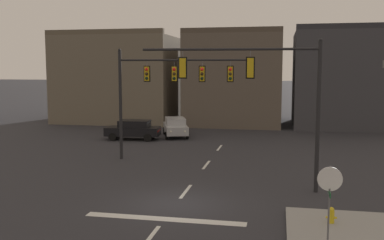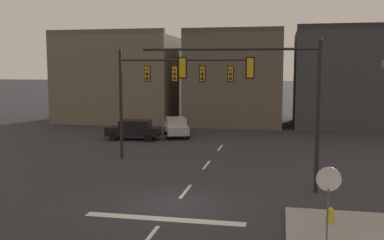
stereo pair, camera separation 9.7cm
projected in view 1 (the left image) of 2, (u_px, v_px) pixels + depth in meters
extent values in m
plane|color=#2B2B30|center=(176.00, 204.00, 19.23)|extent=(400.00, 400.00, 0.00)
cube|color=silver|center=(164.00, 219.00, 17.28)|extent=(6.40, 0.50, 0.01)
cube|color=silver|center=(150.00, 238.00, 15.33)|extent=(0.16, 2.40, 0.01)
cube|color=silver|center=(186.00, 191.00, 21.18)|extent=(0.16, 2.40, 0.01)
cube|color=silver|center=(206.00, 165.00, 27.03)|extent=(0.16, 2.40, 0.01)
cube|color=silver|center=(220.00, 148.00, 32.87)|extent=(0.16, 2.40, 0.01)
cylinder|color=black|center=(318.00, 118.00, 20.66)|extent=(0.20, 0.20, 7.07)
cylinder|color=black|center=(230.00, 49.00, 20.69)|extent=(8.22, 0.95, 0.12)
sphere|color=black|center=(321.00, 40.00, 20.25)|extent=(0.18, 0.18, 0.18)
cylinder|color=#56565B|center=(250.00, 54.00, 20.62)|extent=(0.03, 0.03, 0.35)
cube|color=gold|center=(250.00, 68.00, 20.70)|extent=(0.32, 0.27, 0.90)
sphere|color=red|center=(250.00, 62.00, 20.79)|extent=(0.20, 0.20, 0.20)
sphere|color=#2D2314|center=(250.00, 68.00, 20.82)|extent=(0.20, 0.20, 0.20)
sphere|color=black|center=(250.00, 74.00, 20.86)|extent=(0.20, 0.20, 0.20)
cube|color=black|center=(250.00, 68.00, 20.68)|extent=(0.42, 0.07, 1.02)
cylinder|color=#56565B|center=(183.00, 54.00, 20.92)|extent=(0.03, 0.03, 0.35)
cube|color=gold|center=(183.00, 68.00, 21.00)|extent=(0.32, 0.27, 0.90)
sphere|color=red|center=(183.00, 62.00, 21.09)|extent=(0.20, 0.20, 0.20)
sphere|color=#2D2314|center=(183.00, 68.00, 21.12)|extent=(0.20, 0.20, 0.20)
sphere|color=black|center=(183.00, 74.00, 21.16)|extent=(0.20, 0.20, 0.20)
cube|color=black|center=(183.00, 68.00, 20.98)|extent=(0.42, 0.07, 1.02)
cylinder|color=black|center=(121.00, 105.00, 28.47)|extent=(0.20, 0.20, 6.95)
cylinder|color=black|center=(183.00, 60.00, 27.72)|extent=(8.03, 0.86, 0.12)
sphere|color=black|center=(119.00, 50.00, 28.06)|extent=(0.18, 0.18, 0.18)
cylinder|color=#56565B|center=(147.00, 64.00, 27.98)|extent=(0.03, 0.03, 0.35)
cube|color=gold|center=(147.00, 74.00, 28.05)|extent=(0.32, 0.27, 0.90)
sphere|color=red|center=(146.00, 69.00, 27.89)|extent=(0.20, 0.20, 0.20)
sphere|color=#2D2314|center=(147.00, 74.00, 27.92)|extent=(0.20, 0.20, 0.20)
sphere|color=black|center=(147.00, 78.00, 27.95)|extent=(0.20, 0.20, 0.20)
cube|color=black|center=(147.00, 74.00, 28.07)|extent=(0.42, 0.07, 1.02)
cylinder|color=#56565B|center=(174.00, 64.00, 27.80)|extent=(0.03, 0.03, 0.35)
cube|color=gold|center=(174.00, 74.00, 27.87)|extent=(0.32, 0.27, 0.90)
sphere|color=red|center=(174.00, 69.00, 27.71)|extent=(0.20, 0.20, 0.20)
sphere|color=#2D2314|center=(174.00, 74.00, 27.74)|extent=(0.20, 0.20, 0.20)
sphere|color=black|center=(174.00, 78.00, 27.77)|extent=(0.20, 0.20, 0.20)
cube|color=black|center=(174.00, 74.00, 27.89)|extent=(0.42, 0.07, 1.02)
cylinder|color=#56565B|center=(202.00, 64.00, 27.62)|extent=(0.03, 0.03, 0.35)
cube|color=gold|center=(202.00, 74.00, 27.69)|extent=(0.32, 0.27, 0.90)
sphere|color=red|center=(202.00, 69.00, 27.53)|extent=(0.20, 0.20, 0.20)
sphere|color=#2D2314|center=(202.00, 74.00, 27.56)|extent=(0.20, 0.20, 0.20)
sphere|color=black|center=(202.00, 78.00, 27.59)|extent=(0.20, 0.20, 0.20)
cube|color=black|center=(202.00, 74.00, 27.71)|extent=(0.42, 0.07, 1.02)
cylinder|color=#56565B|center=(230.00, 64.00, 27.43)|extent=(0.03, 0.03, 0.35)
cube|color=gold|center=(230.00, 74.00, 27.51)|extent=(0.32, 0.27, 0.90)
sphere|color=red|center=(230.00, 69.00, 27.35)|extent=(0.20, 0.20, 0.20)
sphere|color=#2D2314|center=(230.00, 74.00, 27.38)|extent=(0.20, 0.20, 0.20)
sphere|color=black|center=(230.00, 79.00, 27.41)|extent=(0.20, 0.20, 0.20)
cube|color=black|center=(230.00, 74.00, 27.53)|extent=(0.42, 0.07, 1.02)
cylinder|color=#56565B|center=(328.00, 222.00, 13.80)|extent=(0.06, 0.06, 2.15)
cylinder|color=white|center=(330.00, 179.00, 13.64)|extent=(0.76, 0.03, 0.76)
cylinder|color=#B21414|center=(330.00, 179.00, 13.66)|extent=(0.68, 0.03, 0.68)
cube|color=#19592D|center=(329.00, 193.00, 13.70)|extent=(0.02, 0.64, 0.16)
cube|color=#9EA0A5|center=(175.00, 128.00, 38.22)|extent=(3.11, 4.74, 0.70)
cube|color=#9EA0A5|center=(175.00, 121.00, 38.29)|extent=(2.30, 2.85, 0.56)
cube|color=#2D3842|center=(176.00, 122.00, 37.54)|extent=(1.52, 0.72, 0.47)
cube|color=#2D3842|center=(174.00, 120.00, 39.45)|extent=(1.51, 0.69, 0.46)
cylinder|color=black|center=(187.00, 135.00, 36.94)|extent=(0.41, 0.68, 0.64)
cylinder|color=black|center=(167.00, 136.00, 36.72)|extent=(0.41, 0.68, 0.64)
cylinder|color=black|center=(183.00, 130.00, 39.80)|extent=(0.41, 0.68, 0.64)
cylinder|color=black|center=(164.00, 131.00, 39.59)|extent=(0.41, 0.68, 0.64)
sphere|color=silver|center=(185.00, 131.00, 36.14)|extent=(0.16, 0.16, 0.16)
sphere|color=silver|center=(171.00, 132.00, 35.99)|extent=(0.16, 0.16, 0.16)
cube|color=maroon|center=(173.00, 124.00, 40.36)|extent=(1.31, 0.47, 0.12)
cube|color=black|center=(133.00, 131.00, 36.58)|extent=(4.52, 2.12, 0.70)
cube|color=black|center=(134.00, 124.00, 36.49)|extent=(2.58, 1.78, 0.56)
cube|color=#2D3842|center=(125.00, 124.00, 36.59)|extent=(0.36, 1.53, 0.47)
cube|color=#2D3842|center=(148.00, 124.00, 36.36)|extent=(0.33, 1.53, 0.46)
cylinder|color=black|center=(113.00, 137.00, 35.97)|extent=(0.65, 0.27, 0.64)
cylinder|color=black|center=(119.00, 134.00, 37.64)|extent=(0.65, 0.27, 0.64)
cylinder|color=black|center=(148.00, 138.00, 35.62)|extent=(0.65, 0.27, 0.64)
cylinder|color=black|center=(152.00, 135.00, 37.29)|extent=(0.65, 0.27, 0.64)
sphere|color=silver|center=(105.00, 131.00, 36.27)|extent=(0.16, 0.16, 0.16)
sphere|color=silver|center=(109.00, 129.00, 37.41)|extent=(0.16, 0.16, 0.16)
cube|color=maroon|center=(159.00, 131.00, 36.31)|extent=(0.14, 1.37, 0.12)
cylinder|color=gold|center=(331.00, 218.00, 16.41)|extent=(0.22, 0.22, 0.55)
cylinder|color=gold|center=(331.00, 225.00, 16.44)|extent=(0.30, 0.30, 0.10)
sphere|color=gold|center=(332.00, 210.00, 16.37)|extent=(0.20, 0.20, 0.20)
cylinder|color=gold|center=(327.00, 217.00, 16.43)|extent=(0.10, 0.08, 0.08)
cylinder|color=gold|center=(335.00, 218.00, 16.37)|extent=(0.10, 0.08, 0.08)
cube|color=#665B4C|center=(125.00, 79.00, 51.20)|extent=(12.54, 12.92, 9.26)
cube|color=brown|center=(103.00, 32.00, 44.64)|extent=(12.54, 0.60, 0.50)
cube|color=brown|center=(236.00, 80.00, 48.25)|extent=(9.75, 11.98, 9.23)
cube|color=#493F35|center=(231.00, 30.00, 42.15)|extent=(9.75, 0.60, 0.50)
cube|color=#38383D|center=(351.00, 80.00, 44.69)|extent=(11.36, 9.35, 9.41)
cube|color=#2B2B30|center=(361.00, 26.00, 39.86)|extent=(11.36, 0.60, 0.50)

